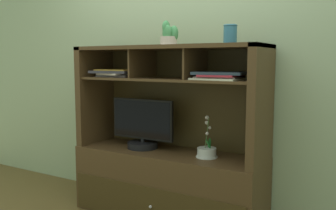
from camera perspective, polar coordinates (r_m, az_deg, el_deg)
name	(u,v)px	position (r m, az deg, el deg)	size (l,w,h in m)	color
back_wall	(185,48)	(3.21, 2.57, 8.78)	(6.00, 0.02, 2.80)	#9EB48C
media_console	(168,165)	(3.09, 0.07, -9.18)	(1.58, 0.53, 1.41)	#49331C
tv_monitor	(142,128)	(3.15, -3.97, -3.54)	(0.59, 0.26, 0.42)	black
potted_orchid	(207,151)	(2.88, 6.01, -7.15)	(0.17, 0.17, 0.32)	silver
magazine_stack_left	(118,73)	(3.20, -7.78, 4.94)	(0.38, 0.36, 0.06)	slate
magazine_stack_centre	(220,76)	(2.73, 8.10, 4.50)	(0.38, 0.34, 0.06)	beige
potted_succulent	(169,36)	(2.98, 0.15, 10.65)	(0.16, 0.15, 0.20)	beige
ceramic_vase	(230,34)	(2.76, 9.58, 10.71)	(0.10, 0.10, 0.14)	teal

